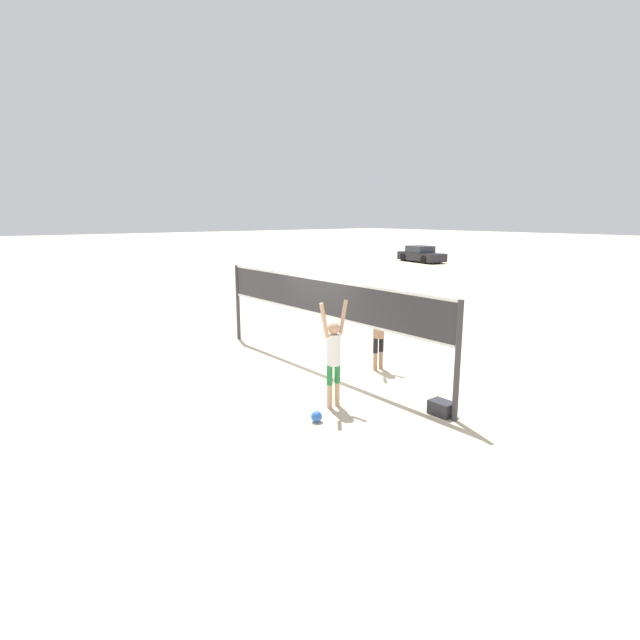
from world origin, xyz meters
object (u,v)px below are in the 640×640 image
object	(u,v)px
player_blocker	(379,329)
gear_bag	(442,408)
volleyball	(317,417)
player_spiker	(334,352)
volleyball_net	(320,304)
parked_car_mid	(421,255)

from	to	relation	value
player_blocker	gear_bag	world-z (taller)	player_blocker
player_blocker	volleyball	xyz separation A→B (m)	(1.59, -3.22, -0.94)
gear_bag	player_blocker	bearing A→B (deg)	158.58
player_spiker	player_blocker	distance (m)	2.76
volleyball_net	parked_car_mid	world-z (taller)	volleyball_net
parked_car_mid	player_spiker	bearing A→B (deg)	-42.27
gear_bag	player_spiker	bearing A→B (deg)	-140.18
player_blocker	gear_bag	xyz separation A→B (m)	(2.84, -1.11, -0.91)
player_blocker	parked_car_mid	world-z (taller)	player_blocker
player_blocker	parked_car_mid	size ratio (longest dim) A/B	0.44
volleyball_net	volleyball	bearing A→B (deg)	-39.82
volleyball_net	gear_bag	distance (m)	4.05
player_spiker	parked_car_mid	bearing A→B (deg)	37.09
player_spiker	volleyball	bearing A→B (deg)	-152.25
player_spiker	gear_bag	bearing A→B (deg)	-50.18
player_blocker	gear_bag	size ratio (longest dim) A/B	4.27
player_blocker	parked_car_mid	distance (m)	30.32
player_blocker	volleyball_net	bearing A→B (deg)	-38.70
volleyball_net	volleyball	xyz separation A→B (m)	(2.50, -2.09, -1.57)
player_spiker	player_blocker	size ratio (longest dim) A/B	1.08
volleyball	volleyball_net	bearing A→B (deg)	140.18
player_blocker	parked_car_mid	bearing A→B (deg)	-141.89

